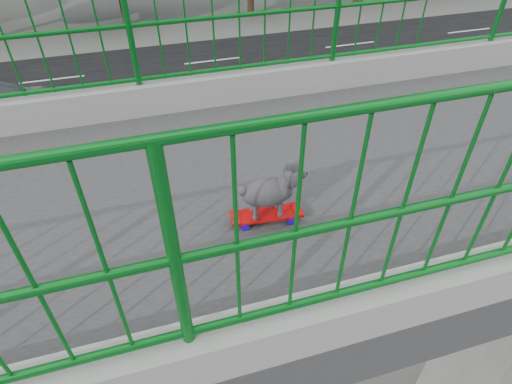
{
  "coord_description": "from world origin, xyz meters",
  "views": [
    {
      "loc": [
        2.55,
        3.99,
        9.11
      ],
      "look_at": [
        0.01,
        4.74,
        6.91
      ],
      "focal_mm": 29.95,
      "sensor_mm": 36.0,
      "label": 1
    }
  ],
  "objects_px": {
    "poodle": "(271,190)",
    "car_2": "(398,86)",
    "skateboard": "(266,215)",
    "car_7": "(413,83)",
    "car_1": "(87,179)",
    "car_5": "(250,220)"
  },
  "relations": [
    {
      "from": "poodle",
      "to": "car_2",
      "type": "distance_m",
      "value": 17.74
    },
    {
      "from": "skateboard",
      "to": "car_2",
      "type": "bearing_deg",
      "value": 146.78
    },
    {
      "from": "skateboard",
      "to": "poodle",
      "type": "bearing_deg",
      "value": 90.0
    },
    {
      "from": "car_2",
      "to": "car_7",
      "type": "bearing_deg",
      "value": -90.0
    },
    {
      "from": "car_7",
      "to": "car_1",
      "type": "bearing_deg",
      "value": 103.03
    },
    {
      "from": "car_1",
      "to": "car_7",
      "type": "xyz_separation_m",
      "value": [
        -3.2,
        13.83,
        -0.02
      ]
    },
    {
      "from": "poodle",
      "to": "car_2",
      "type": "xyz_separation_m",
      "value": [
        -12.84,
        10.28,
        -6.63
      ]
    },
    {
      "from": "car_2",
      "to": "car_7",
      "type": "distance_m",
      "value": 0.72
    },
    {
      "from": "skateboard",
      "to": "car_1",
      "type": "relative_size",
      "value": 0.11
    },
    {
      "from": "car_2",
      "to": "skateboard",
      "type": "bearing_deg",
      "value": 141.24
    },
    {
      "from": "car_5",
      "to": "car_7",
      "type": "height_order",
      "value": "car_7"
    },
    {
      "from": "skateboard",
      "to": "poodle",
      "type": "xyz_separation_m",
      "value": [
        0.0,
        0.03,
        0.23
      ]
    },
    {
      "from": "skateboard",
      "to": "car_2",
      "type": "xyz_separation_m",
      "value": [
        -12.84,
        10.31,
        -6.4
      ]
    },
    {
      "from": "car_5",
      "to": "car_7",
      "type": "bearing_deg",
      "value": 124.33
    },
    {
      "from": "skateboard",
      "to": "car_2",
      "type": "distance_m",
      "value": 17.67
    },
    {
      "from": "poodle",
      "to": "car_5",
      "type": "distance_m",
      "value": 9.35
    },
    {
      "from": "car_1",
      "to": "car_2",
      "type": "bearing_deg",
      "value": 103.72
    },
    {
      "from": "skateboard",
      "to": "car_1",
      "type": "height_order",
      "value": "skateboard"
    },
    {
      "from": "car_5",
      "to": "skateboard",
      "type": "bearing_deg",
      "value": -14.41
    },
    {
      "from": "car_2",
      "to": "car_5",
      "type": "height_order",
      "value": "car_5"
    },
    {
      "from": "skateboard",
      "to": "car_7",
      "type": "xyz_separation_m",
      "value": [
        -12.84,
        11.03,
        -6.31
      ]
    },
    {
      "from": "car_7",
      "to": "car_5",
      "type": "bearing_deg",
      "value": 124.33
    }
  ]
}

